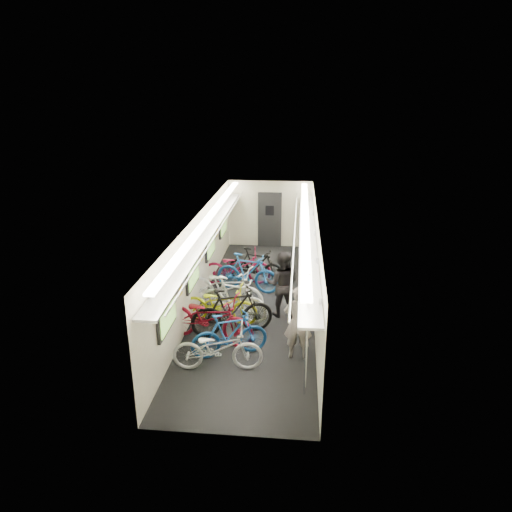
% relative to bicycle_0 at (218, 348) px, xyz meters
% --- Properties ---
extents(train_car_shell, '(10.00, 10.00, 10.00)m').
position_rel_bicycle_0_xyz_m(train_car_shell, '(0.12, 3.84, 1.18)').
color(train_car_shell, black).
rests_on(train_car_shell, ground).
extents(bicycle_0, '(1.86, 0.80, 0.95)m').
position_rel_bicycle_0_xyz_m(bicycle_0, '(0.00, 0.00, 0.00)').
color(bicycle_0, silver).
rests_on(bicycle_0, ground).
extents(bicycle_1, '(1.70, 1.02, 0.99)m').
position_rel_bicycle_0_xyz_m(bicycle_1, '(0.16, 0.53, 0.02)').
color(bicycle_1, '#184C94').
rests_on(bicycle_1, ground).
extents(bicycle_2, '(2.31, 1.36, 1.15)m').
position_rel_bicycle_0_xyz_m(bicycle_2, '(-0.39, 1.09, 0.10)').
color(bicycle_2, maroon).
rests_on(bicycle_2, ground).
extents(bicycle_3, '(1.98, 1.13, 1.15)m').
position_rel_bicycle_0_xyz_m(bicycle_3, '(0.08, 1.45, 0.10)').
color(bicycle_3, black).
rests_on(bicycle_3, ground).
extents(bicycle_4, '(1.93, 0.85, 0.98)m').
position_rel_bicycle_0_xyz_m(bicycle_4, '(-0.30, 1.99, 0.02)').
color(bicycle_4, '#C7CE13').
rests_on(bicycle_4, ground).
extents(bicycle_5, '(1.89, 1.09, 1.09)m').
position_rel_bicycle_0_xyz_m(bicycle_5, '(0.00, 2.19, 0.07)').
color(bicycle_5, silver).
rests_on(bicycle_5, ground).
extents(bicycle_6, '(2.31, 1.48, 1.15)m').
position_rel_bicycle_0_xyz_m(bicycle_6, '(-0.28, 2.80, 0.10)').
color(bicycle_6, '#BDBBC1').
rests_on(bicycle_6, ground).
extents(bicycle_7, '(1.91, 0.94, 1.11)m').
position_rel_bicycle_0_xyz_m(bicycle_7, '(0.15, 3.94, 0.08)').
color(bicycle_7, '#185095').
rests_on(bicycle_7, ground).
extents(bicycle_8, '(2.07, 0.94, 1.05)m').
position_rel_bicycle_0_xyz_m(bicycle_8, '(-0.22, 4.43, 0.05)').
color(bicycle_8, maroon).
rests_on(bicycle_8, ground).
extents(bicycle_9, '(1.84, 1.00, 1.06)m').
position_rel_bicycle_0_xyz_m(bicycle_9, '(0.33, 4.55, 0.06)').
color(bicycle_9, black).
rests_on(bicycle_9, ground).
extents(passenger_near, '(0.61, 0.41, 1.62)m').
position_rel_bicycle_0_xyz_m(passenger_near, '(1.58, 0.59, 0.34)').
color(passenger_near, gray).
rests_on(passenger_near, ground).
extents(passenger_mid, '(0.86, 0.68, 1.70)m').
position_rel_bicycle_0_xyz_m(passenger_mid, '(1.17, 2.54, 0.37)').
color(passenger_mid, black).
rests_on(passenger_mid, ground).
extents(backpack, '(0.27, 0.16, 0.38)m').
position_rel_bicycle_0_xyz_m(backpack, '(1.88, 1.41, 0.81)').
color(backpack, red).
rests_on(backpack, passenger_near).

